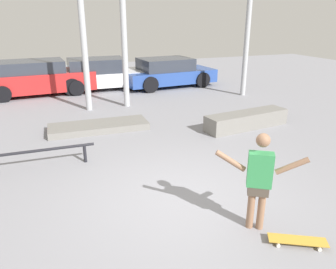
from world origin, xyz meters
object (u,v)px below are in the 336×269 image
object	(u,v)px
grind_box	(247,120)
grind_rail	(38,154)
manual_pad	(99,127)
skateboarder	(259,177)
parked_car_red	(37,78)
parked_car_white	(100,74)
skateboard	(297,240)
parked_car_blue	(168,73)

from	to	relation	value
grind_box	grind_rail	size ratio (longest dim) A/B	1.12
manual_pad	skateboarder	bearing A→B (deg)	-75.46
parked_car_red	parked_car_white	bearing A→B (deg)	-1.64
parked_car_red	parked_car_white	world-z (taller)	parked_car_red
skateboarder	skateboard	distance (m)	1.02
skateboarder	grind_box	xyz separation A→B (m)	(2.58, 4.07, -0.62)
skateboarder	parked_car_red	xyz separation A→B (m)	(-2.90, 10.81, -0.19)
skateboard	grind_box	distance (m)	5.14
grind_rail	parked_car_red	distance (m)	7.45
skateboard	parked_car_white	world-z (taller)	parked_car_white
skateboard	parked_car_white	bearing A→B (deg)	123.21
skateboard	parked_car_blue	world-z (taller)	parked_car_blue
skateboarder	parked_car_red	distance (m)	11.20
grind_rail	parked_car_blue	size ratio (longest dim) A/B	0.55
grind_box	manual_pad	size ratio (longest dim) A/B	0.94
grind_box	parked_car_white	world-z (taller)	parked_car_white
grind_rail	skateboarder	bearing A→B (deg)	-48.30
skateboard	parked_car_red	distance (m)	11.83
skateboard	skateboarder	bearing A→B (deg)	151.17
manual_pad	parked_car_blue	distance (m)	6.39
grind_box	grind_rail	distance (m)	5.62
manual_pad	grind_box	bearing A→B (deg)	-18.62
grind_rail	grind_box	bearing A→B (deg)	7.18
skateboard	grind_box	xyz separation A→B (m)	(2.25, 4.62, 0.16)
skateboard	grind_box	bearing A→B (deg)	93.79
parked_car_red	parked_car_white	distance (m)	2.55
parked_car_blue	parked_car_white	bearing A→B (deg)	166.14
parked_car_red	manual_pad	bearing A→B (deg)	-77.43
manual_pad	parked_car_red	distance (m)	5.63
skateboard	parked_car_red	size ratio (longest dim) A/B	0.18
parked_car_white	parked_car_blue	size ratio (longest dim) A/B	1.03
manual_pad	grind_rail	size ratio (longest dim) A/B	1.19
skateboard	manual_pad	xyz separation A→B (m)	(-1.74, 5.96, 0.03)
grind_rail	parked_car_white	xyz separation A→B (m)	(2.64, 7.50, 0.31)
parked_car_white	parked_car_blue	xyz separation A→B (m)	(2.95, -0.50, -0.03)
parked_car_red	grind_box	bearing A→B (deg)	-53.83
manual_pad	grind_rail	distance (m)	2.61
skateboarder	grind_box	distance (m)	4.86
skateboard	parked_car_white	xyz separation A→B (m)	(-0.69, 11.42, 0.58)
grind_box	parked_car_red	distance (m)	8.70
grind_rail	parked_car_red	size ratio (longest dim) A/B	0.52
skateboarder	parked_car_blue	size ratio (longest dim) A/B	0.36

